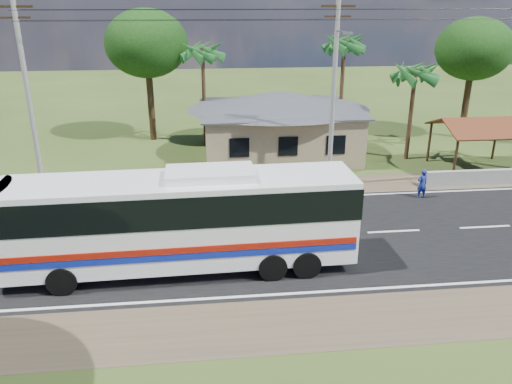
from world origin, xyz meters
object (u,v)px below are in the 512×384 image
Objects in this scene: small_car at (4,213)px; coach_bus at (183,214)px; motorcycle at (272,174)px; waiting_shed at (480,127)px; person at (422,184)px.

coach_bus is at bearing -29.51° from small_car.
coach_bus is 7.64× the size of motorcycle.
motorcycle is (4.89, 9.94, -1.92)m from coach_bus.
coach_bus reaches higher than waiting_shed.
waiting_shed reaches higher than person.
person is 21.30m from small_car.
coach_bus reaches higher than motorcycle.
motorcycle is 0.48× the size of small_car.
waiting_shed is 2.95× the size of motorcycle.
small_car is at bearing 129.94° from motorcycle.
coach_bus reaches higher than person.
person reaches higher than small_car.
small_car is (-8.70, 5.17, -1.76)m from coach_bus.
motorcycle is at bearing 20.57° from small_car.
person is at bearing -140.44° from waiting_shed.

